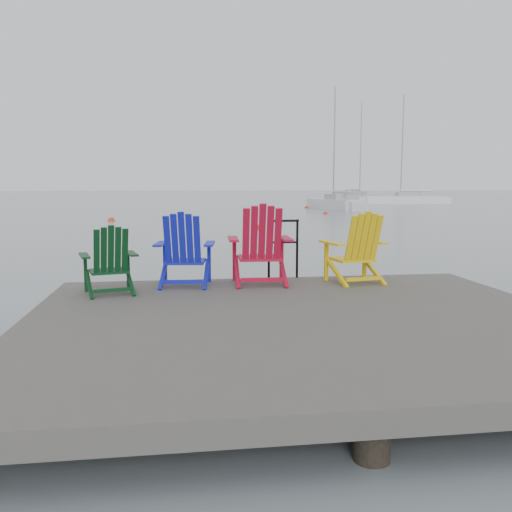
{
  "coord_description": "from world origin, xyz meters",
  "views": [
    {
      "loc": [
        -1.3,
        -5.63,
        1.91
      ],
      "look_at": [
        -0.17,
        2.43,
        0.85
      ],
      "focal_mm": 38.0,
      "sensor_mm": 36.0,
      "label": 1
    }
  ],
  "objects": [
    {
      "name": "buoy_a",
      "position": [
        2.19,
        18.33,
        0.0
      ],
      "size": [
        0.37,
        0.37,
        0.37
      ],
      "primitive_type": "sphere",
      "color": "red",
      "rests_on": "ground"
    },
    {
      "name": "sailboat_mid",
      "position": [
        20.11,
        58.2,
        0.35
      ],
      "size": [
        8.03,
        7.82,
        12.22
      ],
      "rotation": [
        0.0,
        0.0,
        -0.81
      ],
      "color": "silver",
      "rests_on": "ground"
    },
    {
      "name": "handrail",
      "position": [
        0.25,
        2.45,
        1.04
      ],
      "size": [
        0.48,
        0.04,
        0.9
      ],
      "color": "black",
      "rests_on": "dock"
    },
    {
      "name": "chair_blue",
      "position": [
        -1.25,
        1.97,
        1.02
      ],
      "size": [
        0.89,
        0.83,
        1.03
      ],
      "rotation": [
        0.0,
        0.0,
        -0.13
      ],
      "color": "#1017AD",
      "rests_on": "dock"
    },
    {
      "name": "ground",
      "position": [
        0.0,
        0.0,
        0.0
      ],
      "size": [
        400.0,
        400.0,
        0.0
      ],
      "primitive_type": "plane",
      "color": "slate",
      "rests_on": "ground"
    },
    {
      "name": "chair_yellow",
      "position": [
        1.22,
        1.86,
        1.01
      ],
      "size": [
        0.91,
        0.85,
        1.02
      ],
      "rotation": [
        0.0,
        0.0,
        0.17
      ],
      "color": "yellow",
      "rests_on": "dock"
    },
    {
      "name": "chair_red",
      "position": [
        -0.17,
        1.95,
        1.07
      ],
      "size": [
        0.93,
        0.87,
        1.13
      ],
      "rotation": [
        0.0,
        0.0,
        -0.05
      ],
      "color": "#A80C27",
      "rests_on": "dock"
    },
    {
      "name": "buoy_c",
      "position": [
        8.46,
        30.1,
        0.0
      ],
      "size": [
        0.33,
        0.33,
        0.33
      ],
      "primitive_type": "sphere",
      "color": "red",
      "rests_on": "ground"
    },
    {
      "name": "buoy_d",
      "position": [
        9.47,
        40.0,
        0.0
      ],
      "size": [
        0.35,
        0.35,
        0.35
      ],
      "primitive_type": "sphere",
      "color": "red",
      "rests_on": "ground"
    },
    {
      "name": "sailboat_near",
      "position": [
        11.31,
        37.57,
        0.36
      ],
      "size": [
        3.15,
        7.47,
        10.16
      ],
      "rotation": [
        0.0,
        0.0,
        0.18
      ],
      "color": "silver",
      "rests_on": "ground"
    },
    {
      "name": "chair_green",
      "position": [
        -2.22,
        1.53,
        0.95
      ],
      "size": [
        0.82,
        0.78,
        0.89
      ],
      "rotation": [
        0.0,
        0.0,
        0.25
      ],
      "color": "black",
      "rests_on": "dock"
    },
    {
      "name": "dock",
      "position": [
        0.0,
        0.0,
        0.35
      ],
      "size": [
        6.0,
        5.0,
        1.4
      ],
      "color": "#2C2927",
      "rests_on": "ground"
    },
    {
      "name": "buoy_b",
      "position": [
        -5.04,
        24.73,
        0.0
      ],
      "size": [
        0.38,
        0.38,
        0.38
      ],
      "primitive_type": "sphere",
      "color": "red",
      "rests_on": "ground"
    },
    {
      "name": "sailboat_far",
      "position": [
        22.21,
        49.06,
        0.36
      ],
      "size": [
        8.54,
        3.2,
        11.52
      ],
      "rotation": [
        0.0,
        0.0,
        1.44
      ],
      "color": "white",
      "rests_on": "ground"
    }
  ]
}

